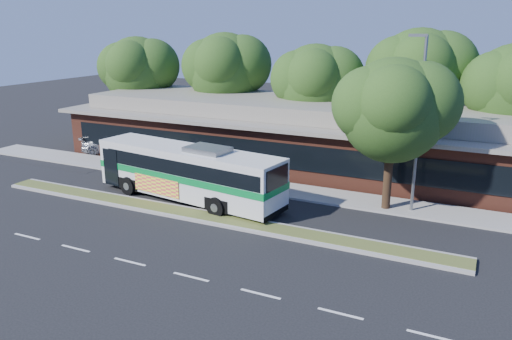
% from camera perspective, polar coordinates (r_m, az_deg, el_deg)
% --- Properties ---
extents(ground, '(120.00, 120.00, 0.00)m').
position_cam_1_polar(ground, '(25.36, -7.02, -5.82)').
color(ground, black).
rests_on(ground, ground).
extents(median_strip, '(26.00, 1.10, 0.15)m').
position_cam_1_polar(median_strip, '(25.80, -6.31, -5.22)').
color(median_strip, '#4D5323').
rests_on(median_strip, ground).
extents(sidewalk, '(44.00, 2.60, 0.12)m').
position_cam_1_polar(sidewalk, '(30.58, -0.60, -1.71)').
color(sidewalk, gray).
rests_on(sidewalk, ground).
extents(parking_lot, '(14.00, 12.00, 0.01)m').
position_cam_1_polar(parking_lot, '(43.86, -20.03, 2.74)').
color(parking_lot, black).
rests_on(parking_lot, ground).
extents(plaza_building, '(33.20, 11.20, 4.45)m').
position_cam_1_polar(plaza_building, '(35.89, 4.04, 4.36)').
color(plaza_building, brown).
rests_on(plaza_building, ground).
extents(lamp_post, '(0.93, 0.18, 9.07)m').
position_cam_1_polar(lamp_post, '(26.32, 18.08, 5.44)').
color(lamp_post, slate).
rests_on(lamp_post, ground).
extents(tree_bg_a, '(6.47, 5.80, 8.63)m').
position_cam_1_polar(tree_bg_a, '(44.51, -12.84, 11.15)').
color(tree_bg_a, black).
rests_on(tree_bg_a, ground).
extents(tree_bg_b, '(6.69, 6.00, 9.00)m').
position_cam_1_polar(tree_bg_b, '(40.92, -2.91, 11.50)').
color(tree_bg_b, black).
rests_on(tree_bg_b, ground).
extents(tree_bg_c, '(6.24, 5.60, 8.26)m').
position_cam_1_polar(tree_bg_c, '(36.89, 7.46, 10.03)').
color(tree_bg_c, black).
rests_on(tree_bg_c, ground).
extents(tree_bg_d, '(6.91, 6.20, 9.37)m').
position_cam_1_polar(tree_bg_d, '(36.26, 18.83, 10.53)').
color(tree_bg_d, black).
rests_on(tree_bg_d, ground).
extents(transit_bus, '(11.80, 4.07, 3.25)m').
position_cam_1_polar(transit_bus, '(27.83, -7.70, 0.10)').
color(transit_bus, silver).
rests_on(transit_bus, ground).
extents(sedan, '(5.16, 3.62, 1.39)m').
position_cam_1_polar(sedan, '(39.74, -15.94, 2.80)').
color(sedan, '#9C9EA2').
rests_on(sedan, ground).
extents(sidewalk_tree, '(5.93, 5.32, 7.99)m').
position_cam_1_polar(sidewalk_tree, '(26.25, 16.27, 6.79)').
color(sidewalk_tree, black).
rests_on(sidewalk_tree, ground).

